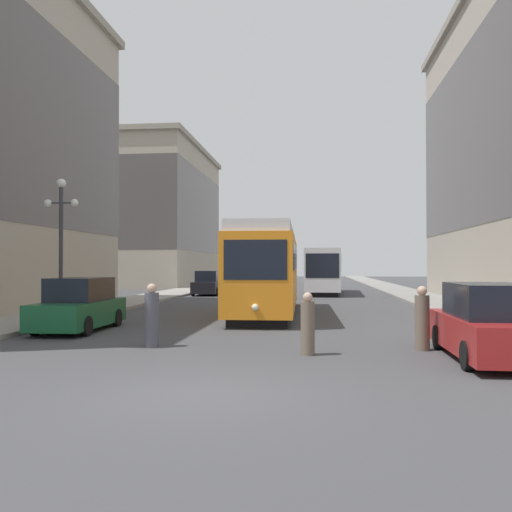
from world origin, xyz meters
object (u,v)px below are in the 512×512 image
Objects in this scene: transit_bus at (324,269)px; pedestrian_crossing_near at (308,326)px; parked_car_left_mid at (208,284)px; pedestrian_crossing_far at (422,320)px; parked_car_left_near at (79,306)px; pedestrian_on_sidewalk at (152,317)px; lamp_post_left_near at (61,227)px; parked_car_right_far at (488,324)px; streetcar at (267,268)px.

transit_bus is 7.13× the size of pedestrian_crossing_near.
pedestrian_crossing_far is (10.93, -25.72, -0.05)m from parked_car_left_mid.
parked_car_left_near reaches higher than pedestrian_on_sidewalk.
parked_car_left_mid is at bearing 84.58° from lamp_post_left_near.
lamp_post_left_near reaches higher than transit_bus.
parked_car_right_far is at bearing -166.74° from pedestrian_crossing_far.
parked_car_left_mid is 27.95m from pedestrian_crossing_far.
pedestrian_on_sidewalk is (-2.25, -10.36, -1.29)m from streetcar.
transit_bus is 2.30× the size of parked_car_right_far.
pedestrian_crossing_far is at bearing -24.05° from lamp_post_left_near.
parked_car_left_mid is at bearing 139.35° from pedestrian_on_sidewalk.
parked_car_right_far is 2.79× the size of pedestrian_on_sidewalk.
parked_car_right_far is at bearing -62.50° from streetcar.
parked_car_right_far is 4.30m from pedestrian_crossing_near.
streetcar is 9.17m from parked_car_left_near.
pedestrian_crossing_far is 7.31m from pedestrian_on_sidewalk.
parked_car_left_mid reaches higher than pedestrian_crossing_far.
pedestrian_crossing_far is 14.36m from lamp_post_left_near.
transit_bus is at bearing 121.36° from pedestrian_on_sidewalk.
parked_car_left_near is at bearing 177.89° from pedestrian_on_sidewalk.
parked_car_right_far reaches higher than pedestrian_on_sidewalk.
streetcar is at bearing 119.14° from pedestrian_on_sidewalk.
transit_bus is 2.44× the size of parked_car_left_near.
parked_car_left_near is at bearing -106.67° from transit_bus.
pedestrian_on_sidewalk is at bearing -6.57° from parked_car_right_far.
transit_bus is 2.42× the size of parked_car_left_mid.
pedestrian_crossing_far reaches higher than pedestrian_crossing_near.
lamp_post_left_near is at bearing -97.79° from parked_car_left_mid.
transit_bus reaches higher than pedestrian_crossing_far.
transit_bus reaches higher than pedestrian_crossing_near.
streetcar reaches higher than parked_car_left_near.
lamp_post_left_near is (-14.11, 7.03, 2.93)m from parked_car_right_far.
parked_car_left_near is 0.99× the size of parked_car_left_mid.
parked_car_left_mid is at bearing 88.81° from parked_car_left_near.
parked_car_left_near is 2.71× the size of pedestrian_crossing_far.
streetcar is 1.13× the size of transit_bus.
streetcar is 7.25× the size of pedestrian_on_sidewalk.
pedestrian_crossing_far is at bearing -64.98° from streetcar.
parked_car_left_near is 2.64× the size of pedestrian_on_sidewalk.
parked_car_left_mid is 0.95× the size of parked_car_right_far.
transit_bus is 29.48m from pedestrian_on_sidewalk.
pedestrian_crossing_near is 4.39m from pedestrian_on_sidewalk.
pedestrian_on_sidewalk reaches higher than pedestrian_crossing_far.
pedestrian_crossing_far is (10.92, -3.21, -0.05)m from parked_car_left_near.
parked_car_left_mid is 0.84× the size of lamp_post_left_near.
transit_bus reaches higher than parked_car_left_near.
parked_car_left_mid reaches higher than pedestrian_on_sidewalk.
lamp_post_left_near is at bearing -112.57° from transit_bus.
parked_car_right_far is at bearing -21.53° from parked_car_left_near.
pedestrian_crossing_far is (5.05, -10.14, -1.31)m from streetcar.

